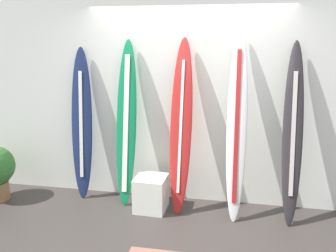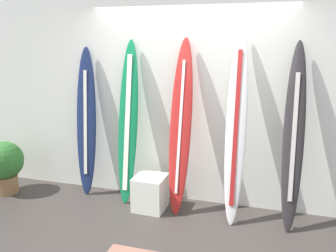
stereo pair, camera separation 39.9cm
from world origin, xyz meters
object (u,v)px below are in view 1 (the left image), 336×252
at_px(surfboard_crimson, 181,128).
at_px(surfboard_charcoal, 293,135).
at_px(surfboard_navy, 82,126).
at_px(surfboard_ivory, 237,128).
at_px(surfboard_emerald, 126,124).
at_px(display_block_left, 151,193).

distance_m(surfboard_crimson, surfboard_charcoal, 1.30).
distance_m(surfboard_navy, surfboard_ivory, 2.01).
bearing_deg(surfboard_emerald, surfboard_charcoal, -2.40).
xyz_separation_m(surfboard_emerald, surfboard_crimson, (0.71, -0.06, -0.00)).
bearing_deg(surfboard_navy, surfboard_ivory, -3.85).
distance_m(surfboard_emerald, surfboard_ivory, 1.38).
bearing_deg(surfboard_navy, surfboard_charcoal, -2.89).
xyz_separation_m(surfboard_crimson, surfboard_charcoal, (1.30, -0.02, -0.01)).
bearing_deg(display_block_left, surfboard_ivory, 5.55).
distance_m(surfboard_navy, surfboard_emerald, 0.63).
relative_size(surfboard_ivory, display_block_left, 5.09).
bearing_deg(surfboard_charcoal, surfboard_navy, 177.11).
relative_size(surfboard_navy, surfboard_ivory, 0.91).
relative_size(surfboard_crimson, surfboard_ivory, 0.96).
bearing_deg(surfboard_emerald, surfboard_ivory, -3.57).
height_order(surfboard_navy, surfboard_crimson, surfboard_crimson).
relative_size(surfboard_emerald, surfboard_crimson, 0.99).
bearing_deg(surfboard_charcoal, display_block_left, -176.49).
distance_m(surfboard_crimson, surfboard_ivory, 0.67).
bearing_deg(surfboard_crimson, surfboard_emerald, 175.15).
xyz_separation_m(surfboard_charcoal, display_block_left, (-1.65, -0.10, -0.82)).
bearing_deg(surfboard_ivory, surfboard_crimson, 177.80).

